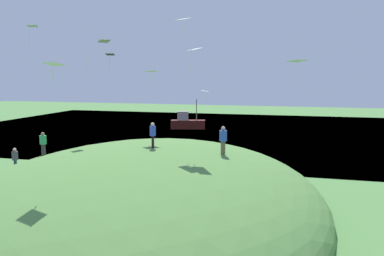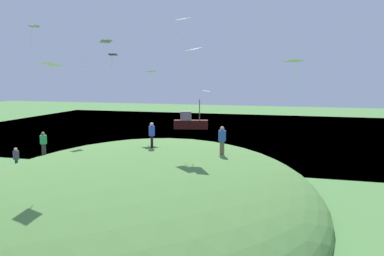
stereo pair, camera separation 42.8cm
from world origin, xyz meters
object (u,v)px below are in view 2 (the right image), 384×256
at_px(kite_6, 113,55).
at_px(kite_7, 183,20).
at_px(person_on_hilltop, 152,132).
at_px(person_near_shore, 43,141).
at_px(person_watching_kites, 222,137).
at_px(person_walking_path, 16,156).
at_px(kite_10, 151,72).
at_px(person_with_child, 21,170).
at_px(kite_4, 51,65).
at_px(boat_on_lake, 190,123).
at_px(kite_0, 294,63).
at_px(kite_3, 206,91).
at_px(kite_8, 34,28).
at_px(kite_9, 106,42).
at_px(kite_2, 87,58).
at_px(kite_1, 194,50).

xyz_separation_m(kite_6, kite_7, (20.55, 15.43, 1.07)).
relative_size(person_on_hilltop, person_near_shore, 1.01).
relative_size(person_watching_kites, person_walking_path, 1.04).
relative_size(person_watching_kites, kite_10, 1.20).
height_order(person_with_child, kite_7, kite_7).
bearing_deg(person_near_shore, kite_4, 71.17).
relative_size(person_walking_path, person_with_child, 1.01).
bearing_deg(boat_on_lake, kite_0, 98.93).
height_order(kite_3, kite_8, kite_8).
height_order(person_walking_path, kite_0, kite_0).
relative_size(boat_on_lake, kite_9, 2.35).
bearing_deg(kite_8, boat_on_lake, 167.99).
bearing_deg(person_walking_path, kite_10, 85.40).
xyz_separation_m(person_with_child, kite_3, (-13.28, 12.02, 5.85)).
relative_size(kite_3, kite_9, 0.50).
relative_size(boat_on_lake, kite_7, 3.48).
height_order(boat_on_lake, person_with_child, boat_on_lake).
xyz_separation_m(kite_2, kite_4, (9.80, 3.78, -0.77)).
distance_m(person_walking_path, kite_9, 15.82).
distance_m(boat_on_lake, person_near_shore, 37.17).
bearing_deg(person_walking_path, kite_0, 60.44).
bearing_deg(kite_3, kite_9, -79.17).
bearing_deg(kite_1, kite_7, -136.54).
relative_size(kite_2, kite_4, 1.30).
bearing_deg(boat_on_lake, kite_10, 87.87).
height_order(kite_1, kite_6, kite_6).
distance_m(person_watching_kites, kite_0, 7.86).
distance_m(person_on_hilltop, kite_8, 18.00).
height_order(boat_on_lake, kite_10, kite_10).
height_order(person_watching_kites, kite_9, kite_9).
relative_size(boat_on_lake, kite_3, 4.71).
bearing_deg(kite_1, kite_0, 54.03).
distance_m(person_walking_path, kite_4, 13.65).
xyz_separation_m(person_on_hilltop, kite_7, (-1.86, 1.53, 7.16)).
xyz_separation_m(person_watching_kites, kite_9, (-12.95, -14.75, 7.23)).
relative_size(person_on_hilltop, kite_7, 1.01).
distance_m(person_watching_kites, kite_3, 15.74).
distance_m(person_near_shore, kite_8, 13.15).
distance_m(person_with_child, kite_7, 17.68).
relative_size(kite_2, kite_3, 1.27).
bearing_deg(person_on_hilltop, person_walking_path, -101.05).
height_order(person_watching_kites, kite_4, kite_4).
distance_m(person_near_shore, kite_7, 12.76).
bearing_deg(kite_10, kite_4, -7.31).
distance_m(person_on_hilltop, kite_3, 15.98).
bearing_deg(kite_8, kite_7, 69.33).
relative_size(person_watching_kites, kite_8, 0.92).
height_order(boat_on_lake, kite_2, kite_2).
relative_size(person_with_child, kite_9, 0.72).
bearing_deg(kite_10, person_with_child, -86.47).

